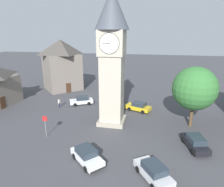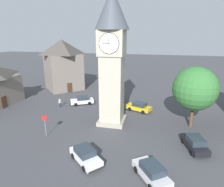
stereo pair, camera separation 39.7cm
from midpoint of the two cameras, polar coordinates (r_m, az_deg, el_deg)
The scene contains 12 objects.
ground_plane at distance 29.23m, azimuth 0.39°, elevation -8.31°, with size 200.00×200.00×0.00m, color #424247.
clock_tower at distance 26.52m, azimuth 0.44°, elevation 12.72°, with size 4.47×4.47×18.10m.
car_blue_kerb at distance 37.66m, azimuth 1.62°, elevation -1.20°, with size 2.03×4.24×1.53m.
car_silver_kerb at distance 24.59m, azimuth 23.14°, elevation -12.96°, with size 2.73×4.43×1.53m.
car_red_corner at distance 20.91m, azimuth -7.08°, elevation -17.22°, with size 4.19×4.02×1.53m.
car_white_side at distance 36.59m, azimuth -8.25°, elevation -1.92°, with size 4.44×3.43×1.53m.
car_black_far at distance 33.39m, azimuth 8.06°, elevation -3.77°, with size 4.46×3.07×1.53m.
car_green_alley at distance 19.13m, azimuth 11.92°, elevation -21.16°, with size 3.77×4.34×1.53m.
pedestrian at distance 35.75m, azimuth -14.44°, elevation -2.33°, with size 0.28×0.55×1.69m.
tree at distance 28.32m, azimuth 23.13°, elevation 1.23°, with size 5.83×5.83×8.39m.
building_terrace_right at distance 46.92m, azimuth -13.66°, elevation 8.17°, with size 10.78×10.78×11.20m.
road_sign at distance 25.99m, azimuth -18.31°, elevation -7.96°, with size 0.60×0.07×2.80m.
Camera 2 is at (-5.98, 25.77, 12.44)m, focal length 31.79 mm.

